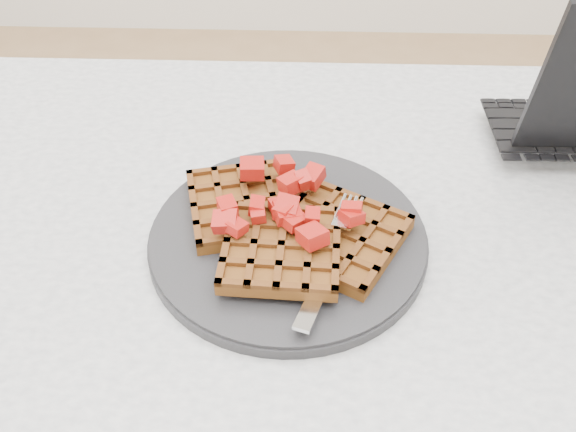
# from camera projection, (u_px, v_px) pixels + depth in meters

# --- Properties ---
(table) EXTENTS (1.20, 0.80, 0.75)m
(table) POSITION_uv_depth(u_px,v_px,m) (378.00, 329.00, 0.73)
(table) COLOR silver
(table) RESTS_ON ground
(plate) EXTENTS (0.29, 0.29, 0.02)m
(plate) POSITION_uv_depth(u_px,v_px,m) (288.00, 239.00, 0.67)
(plate) COLOR black
(plate) RESTS_ON table
(waffles) EXTENTS (0.25, 0.21, 0.03)m
(waffles) POSITION_uv_depth(u_px,v_px,m) (288.00, 228.00, 0.65)
(waffles) COLOR brown
(waffles) RESTS_ON plate
(strawberry_pile) EXTENTS (0.15, 0.15, 0.02)m
(strawberry_pile) POSITION_uv_depth(u_px,v_px,m) (288.00, 206.00, 0.63)
(strawberry_pile) COLOR #8E0906
(strawberry_pile) RESTS_ON waffles
(fork) EXTENTS (0.08, 0.18, 0.02)m
(fork) POSITION_uv_depth(u_px,v_px,m) (333.00, 258.00, 0.62)
(fork) COLOR silver
(fork) RESTS_ON plate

